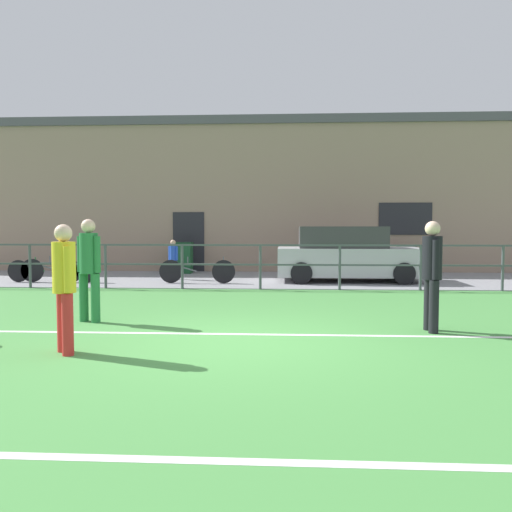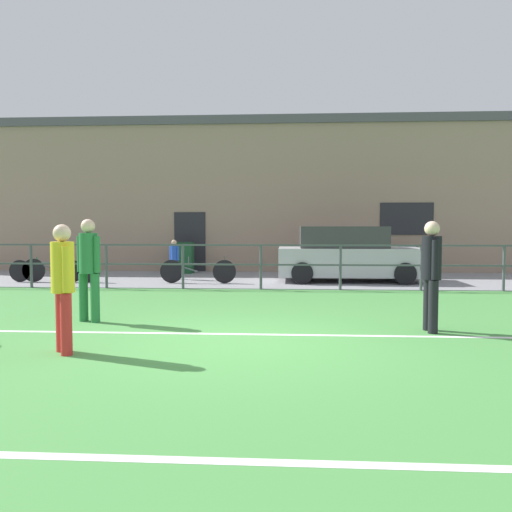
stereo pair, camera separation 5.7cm
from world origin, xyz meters
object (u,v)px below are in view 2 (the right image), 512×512
object	(u,v)px
bicycle_parked_1	(46,271)
parked_car_red	(348,255)
trash_bin_0	(184,258)
trash_bin_1	(408,260)
player_goalkeeper	(431,269)
spectator_child	(174,257)
bicycle_parked_3	(198,271)
player_winger	(89,264)
bicycle_parked_2	(61,270)
player_striker	(63,280)

from	to	relation	value
bicycle_parked_1	parked_car_red	bearing A→B (deg)	5.13
trash_bin_0	trash_bin_1	xyz separation A→B (m)	(7.43, -0.07, -0.04)
player_goalkeeper	spectator_child	xyz separation A→B (m)	(-5.58, 7.38, -0.26)
player_goalkeeper	trash_bin_1	size ratio (longest dim) A/B	1.76
parked_car_red	trash_bin_0	xyz separation A→B (m)	(-5.24, 2.28, -0.22)
bicycle_parked_1	bicycle_parked_3	distance (m)	4.35
bicycle_parked_1	trash_bin_1	bearing A→B (deg)	15.46
parked_car_red	trash_bin_1	distance (m)	3.12
trash_bin_1	parked_car_red	bearing A→B (deg)	-134.74
bicycle_parked_3	trash_bin_1	distance (m)	7.09
parked_car_red	bicycle_parked_3	xyz separation A→B (m)	(-4.24, -0.77, -0.41)
player_winger	spectator_child	world-z (taller)	player_winger
player_goalkeeper	player_winger	xyz separation A→B (m)	(-5.49, 0.49, 0.02)
trash_bin_1	player_goalkeeper	bearing A→B (deg)	-100.63
bicycle_parked_1	bicycle_parked_2	bearing A→B (deg)	0.00
bicycle_parked_2	trash_bin_0	world-z (taller)	trash_bin_0
spectator_child	trash_bin_0	distance (m)	2.02
trash_bin_0	player_goalkeeper	bearing A→B (deg)	-58.83
player_striker	parked_car_red	xyz separation A→B (m)	(4.54, 8.77, -0.16)
bicycle_parked_1	trash_bin_0	distance (m)	4.54
player_goalkeeper	trash_bin_0	world-z (taller)	player_goalkeeper
player_goalkeeper	bicycle_parked_3	size ratio (longest dim) A/B	0.79
parked_car_red	bicycle_parked_3	bearing A→B (deg)	-169.68
player_winger	parked_car_red	bearing A→B (deg)	74.56
parked_car_red	bicycle_parked_1	xyz separation A→B (m)	(-8.60, -0.77, -0.42)
parked_car_red	bicycle_parked_3	world-z (taller)	parked_car_red
parked_car_red	player_winger	bearing A→B (deg)	-127.34
player_striker	player_winger	bearing A→B (deg)	-23.98
bicycle_parked_1	bicycle_parked_3	size ratio (longest dim) A/B	1.01
player_winger	spectator_child	size ratio (longest dim) A/B	1.46
bicycle_parked_2	bicycle_parked_1	bearing A→B (deg)	-180.00
player_goalkeeper	spectator_child	bearing A→B (deg)	-145.05
player_striker	bicycle_parked_3	world-z (taller)	player_striker
spectator_child	parked_car_red	size ratio (longest dim) A/B	0.29
player_goalkeeper	player_winger	bearing A→B (deg)	-97.23
player_striker	spectator_child	world-z (taller)	player_striker
player_striker	trash_bin_0	size ratio (longest dim) A/B	1.56
player_winger	bicycle_parked_2	size ratio (longest dim) A/B	0.76
player_winger	parked_car_red	xyz separation A→B (m)	(5.05, 6.62, -0.21)
bicycle_parked_2	bicycle_parked_3	bearing A→B (deg)	-0.00
player_winger	trash_bin_0	distance (m)	8.91
bicycle_parked_3	trash_bin_0	bearing A→B (deg)	108.16
spectator_child	bicycle_parked_1	size ratio (longest dim) A/B	0.55
player_goalkeeper	player_striker	world-z (taller)	player_goalkeeper
player_goalkeeper	bicycle_parked_3	bearing A→B (deg)	-145.68
trash_bin_1	player_striker	bearing A→B (deg)	-121.52
player_goalkeeper	parked_car_red	distance (m)	7.13
player_striker	trash_bin_1	bearing A→B (deg)	-68.85
player_goalkeeper	bicycle_parked_3	distance (m)	7.91
player_goalkeeper	trash_bin_1	distance (m)	9.50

